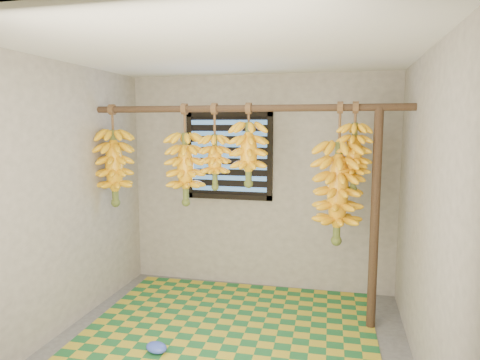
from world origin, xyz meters
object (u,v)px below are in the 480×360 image
(banana_bunch_b, at_px, (185,169))
(banana_bunch_c, at_px, (215,162))
(woven_mat, at_px, (232,326))
(banana_bunch_a, at_px, (114,168))
(banana_bunch_f, at_px, (354,157))
(banana_bunch_e, at_px, (338,193))
(plastic_bag, at_px, (156,348))
(support_post, at_px, (375,221))
(banana_bunch_d, at_px, (249,154))

(banana_bunch_b, bearing_deg, banana_bunch_c, 0.00)
(woven_mat, xyz_separation_m, banana_bunch_a, (-1.30, 0.29, 1.41))
(banana_bunch_f, bearing_deg, banana_bunch_e, 180.00)
(banana_bunch_b, bearing_deg, woven_mat, -28.08)
(plastic_bag, bearing_deg, support_post, 27.04)
(banana_bunch_b, xyz_separation_m, banana_bunch_f, (1.58, -0.00, 0.14))
(woven_mat, relative_size, banana_bunch_e, 2.03)
(woven_mat, distance_m, banana_bunch_d, 1.60)
(banana_bunch_a, height_order, banana_bunch_c, same)
(plastic_bag, height_order, banana_bunch_d, banana_bunch_d)
(banana_bunch_a, distance_m, banana_bunch_c, 1.07)
(plastic_bag, relative_size, banana_bunch_b, 0.20)
(banana_bunch_e, xyz_separation_m, banana_bunch_f, (0.13, -0.00, 0.33))
(banana_bunch_d, relative_size, banana_bunch_e, 0.61)
(banana_bunch_c, xyz_separation_m, banana_bunch_f, (1.28, -0.00, 0.07))
(banana_bunch_d, bearing_deg, plastic_bag, -123.02)
(banana_bunch_c, xyz_separation_m, banana_bunch_d, (0.33, 0.00, 0.08))
(woven_mat, height_order, banana_bunch_c, banana_bunch_c)
(woven_mat, distance_m, banana_bunch_e, 1.56)
(woven_mat, distance_m, banana_bunch_f, 1.90)
(woven_mat, bearing_deg, banana_bunch_e, 17.27)
(banana_bunch_b, distance_m, banana_bunch_d, 0.65)
(banana_bunch_a, bearing_deg, banana_bunch_f, -0.00)
(plastic_bag, bearing_deg, banana_bunch_e, 32.25)
(support_post, height_order, banana_bunch_c, banana_bunch_c)
(banana_bunch_f, bearing_deg, support_post, 0.00)
(banana_bunch_b, bearing_deg, banana_bunch_f, -0.00)
(banana_bunch_a, distance_m, banana_bunch_d, 1.41)
(banana_bunch_e, bearing_deg, banana_bunch_b, 180.00)
(banana_bunch_e, height_order, banana_bunch_f, same)
(banana_bunch_a, relative_size, banana_bunch_b, 1.04)
(banana_bunch_b, bearing_deg, plastic_bag, -86.28)
(plastic_bag, distance_m, banana_bunch_b, 1.63)
(banana_bunch_d, bearing_deg, support_post, 0.00)
(woven_mat, relative_size, banana_bunch_c, 3.17)
(plastic_bag, xyz_separation_m, banana_bunch_f, (1.53, 0.88, 1.52))
(support_post, distance_m, banana_bunch_e, 0.41)
(support_post, bearing_deg, banana_bunch_c, 180.00)
(support_post, height_order, woven_mat, support_post)
(banana_bunch_b, height_order, banana_bunch_e, same)
(support_post, distance_m, banana_bunch_a, 2.58)
(support_post, distance_m, plastic_bag, 2.16)
(woven_mat, relative_size, banana_bunch_d, 3.34)
(plastic_bag, xyz_separation_m, banana_bunch_a, (-0.82, 0.88, 1.37))
(banana_bunch_c, bearing_deg, woven_mat, -50.53)
(banana_bunch_a, height_order, banana_bunch_d, same)
(plastic_bag, xyz_separation_m, banana_bunch_d, (0.57, 0.88, 1.53))
(woven_mat, bearing_deg, banana_bunch_d, 71.67)
(support_post, relative_size, banana_bunch_a, 1.97)
(banana_bunch_c, height_order, banana_bunch_f, same)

